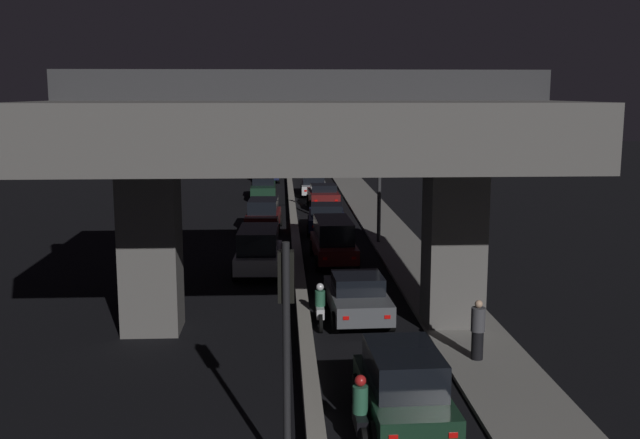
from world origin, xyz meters
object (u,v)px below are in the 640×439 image
at_px(car_dark_green_lead, 403,386).
at_px(car_dark_blue_fourth, 326,218).
at_px(car_dark_red_third, 333,240).
at_px(car_dark_red_second_oncoming, 263,214).
at_px(car_white_sixth, 314,184).
at_px(pedestrian_on_sidewalk, 478,330).
at_px(street_lamp, 373,150).
at_px(traffic_light_left_of_median, 286,319).
at_px(motorcycle_black_filtering_near, 360,416).
at_px(car_dark_blue_fourth_oncoming, 268,169).
at_px(motorcycle_white_filtering_mid, 320,308).
at_px(car_dark_green_third_oncoming, 263,187).
at_px(car_white_lead_oncoming, 259,250).
at_px(car_dark_red_fifth, 323,196).
at_px(car_grey_second, 357,296).

height_order(car_dark_green_lead, car_dark_blue_fourth, car_dark_green_lead).
relative_size(car_dark_red_third, car_dark_red_second_oncoming, 1.13).
relative_size(car_white_sixth, pedestrian_on_sidewalk, 2.83).
bearing_deg(street_lamp, traffic_light_left_of_median, -101.07).
relative_size(motorcycle_black_filtering_near, pedestrian_on_sidewalk, 1.15).
distance_m(car_dark_blue_fourth_oncoming, motorcycle_white_filtering_mid, 39.03).
bearing_deg(car_dark_green_third_oncoming, car_dark_blue_fourth, 15.39).
bearing_deg(car_white_lead_oncoming, car_dark_green_lead, 16.07).
bearing_deg(car_dark_red_fifth, car_white_sixth, 1.62).
relative_size(car_dark_green_lead, car_dark_red_third, 0.87).
distance_m(street_lamp, motorcycle_white_filtering_mid, 13.74).
relative_size(car_dark_green_third_oncoming, motorcycle_black_filtering_near, 2.44).
bearing_deg(car_dark_green_third_oncoming, car_grey_second, 6.93).
bearing_deg(car_white_sixth, traffic_light_left_of_median, 178.28).
bearing_deg(car_grey_second, car_white_sixth, -1.97).
xyz_separation_m(street_lamp, car_dark_green_third_oncoming, (-5.62, 16.16, -3.81)).
bearing_deg(car_dark_green_lead, car_dark_blue_fourth_oncoming, 2.40).
distance_m(car_dark_green_third_oncoming, pedestrian_on_sidewalk, 33.02).
bearing_deg(car_white_lead_oncoming, motorcycle_black_filtering_near, 11.48).
relative_size(street_lamp, motorcycle_black_filtering_near, 4.09).
xyz_separation_m(car_white_sixth, car_dark_red_second_oncoming, (-3.26, -13.67, 0.08)).
bearing_deg(motorcycle_black_filtering_near, car_white_lead_oncoming, 8.49).
distance_m(car_grey_second, pedestrian_on_sidewalk, 5.05).
bearing_deg(motorcycle_white_filtering_mid, car_grey_second, -59.56).
xyz_separation_m(car_dark_red_fifth, pedestrian_on_sidewalk, (2.60, -27.94, 0.16)).
xyz_separation_m(car_white_lead_oncoming, car_dark_red_second_oncoming, (-0.03, 9.57, -0.12)).
distance_m(car_dark_red_fifth, pedestrian_on_sidewalk, 28.06).
height_order(car_dark_green_lead, car_dark_red_second_oncoming, car_dark_green_lead).
bearing_deg(car_dark_red_fifth, pedestrian_on_sidewalk, -176.55).
xyz_separation_m(traffic_light_left_of_median, motorcycle_black_filtering_near, (1.52, 1.27, -2.51)).
relative_size(car_dark_red_third, motorcycle_white_filtering_mid, 2.52).
bearing_deg(street_lamp, car_white_sixth, 96.76).
bearing_deg(car_dark_red_third, street_lamp, -31.85).
distance_m(car_white_lead_oncoming, motorcycle_black_filtering_near, 15.34).
height_order(car_dark_red_third, motorcycle_white_filtering_mid, car_dark_red_third).
bearing_deg(car_dark_red_fifth, car_dark_red_third, 176.54).
bearing_deg(traffic_light_left_of_median, car_dark_green_lead, 40.20).
relative_size(car_dark_green_lead, car_white_lead_oncoming, 0.98).
bearing_deg(car_white_sixth, car_dark_green_lead, -177.99).
bearing_deg(car_white_sixth, pedestrian_on_sidewalk, -173.50).
distance_m(street_lamp, car_white_sixth, 18.09).
xyz_separation_m(car_dark_green_lead, car_grey_second, (-0.22, 7.85, -0.15)).
relative_size(car_dark_green_third_oncoming, pedestrian_on_sidewalk, 2.79).
bearing_deg(car_dark_red_third, car_dark_green_third_oncoming, 7.86).
distance_m(car_dark_red_third, car_white_lead_oncoming, 3.69).
bearing_deg(car_dark_red_third, car_white_sixth, -2.20).
height_order(traffic_light_left_of_median, car_dark_red_second_oncoming, traffic_light_left_of_median).
bearing_deg(pedestrian_on_sidewalk, traffic_light_left_of_median, -131.55).
bearing_deg(pedestrian_on_sidewalk, car_white_sixth, 94.99).
xyz_separation_m(street_lamp, motorcycle_white_filtering_mid, (-3.21, -12.76, -3.98)).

